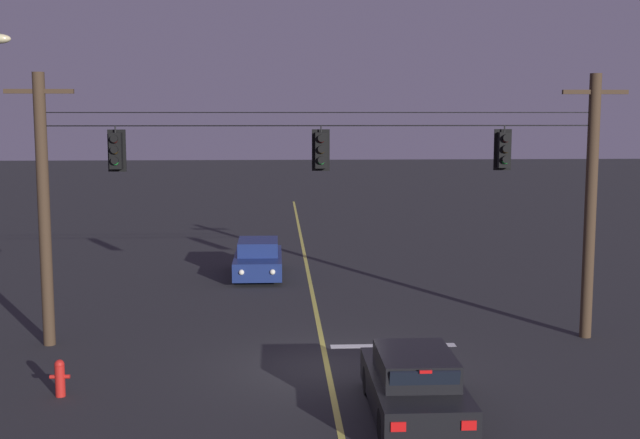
{
  "coord_description": "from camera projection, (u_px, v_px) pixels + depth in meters",
  "views": [
    {
      "loc": [
        -1.24,
        -19.88,
        6.28
      ],
      "look_at": [
        0.0,
        3.41,
        3.25
      ],
      "focal_mm": 46.64,
      "sensor_mm": 36.0,
      "label": 1
    }
  ],
  "objects": [
    {
      "name": "ground_plane",
      "position": [
        327.0,
        367.0,
        20.56
      ],
      "size": [
        180.0,
        180.0,
        0.0
      ],
      "primitive_type": "plane",
      "color": "#28282B"
    },
    {
      "name": "lane_centre_stripe",
      "position": [
        312.0,
        294.0,
        28.89
      ],
      "size": [
        0.14,
        60.0,
        0.01
      ],
      "primitive_type": "cube",
      "color": "#D1C64C",
      "rests_on": "ground"
    },
    {
      "name": "stop_bar_paint",
      "position": [
        393.0,
        346.0,
        22.45
      ],
      "size": [
        3.4,
        0.36,
        0.01
      ],
      "primitive_type": "cube",
      "color": "silver",
      "rests_on": "ground"
    },
    {
      "name": "signal_span_assembly",
      "position": [
        322.0,
        204.0,
        22.46
      ],
      "size": [
        16.63,
        0.32,
        7.32
      ],
      "color": "#423021",
      "rests_on": "ground"
    },
    {
      "name": "traffic_light_leftmost",
      "position": [
        116.0,
        151.0,
        21.96
      ],
      "size": [
        0.48,
        0.41,
        1.22
      ],
      "color": "black"
    },
    {
      "name": "traffic_light_left_inner",
      "position": [
        321.0,
        150.0,
        22.25
      ],
      "size": [
        0.48,
        0.41,
        1.22
      ],
      "color": "black"
    },
    {
      "name": "traffic_light_centre",
      "position": [
        504.0,
        150.0,
        22.51
      ],
      "size": [
        0.48,
        0.41,
        1.22
      ],
      "color": "black"
    },
    {
      "name": "car_waiting_near_lane",
      "position": [
        414.0,
        386.0,
        17.2
      ],
      "size": [
        1.8,
        4.33,
        1.39
      ],
      "color": "black",
      "rests_on": "ground"
    },
    {
      "name": "car_oncoming_lead",
      "position": [
        258.0,
        259.0,
        31.97
      ],
      "size": [
        1.8,
        4.42,
        1.39
      ],
      "color": "navy",
      "rests_on": "ground"
    },
    {
      "name": "fire_hydrant",
      "position": [
        60.0,
        377.0,
        18.41
      ],
      "size": [
        0.44,
        0.22,
        0.84
      ],
      "color": "red",
      "rests_on": "ground"
    }
  ]
}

